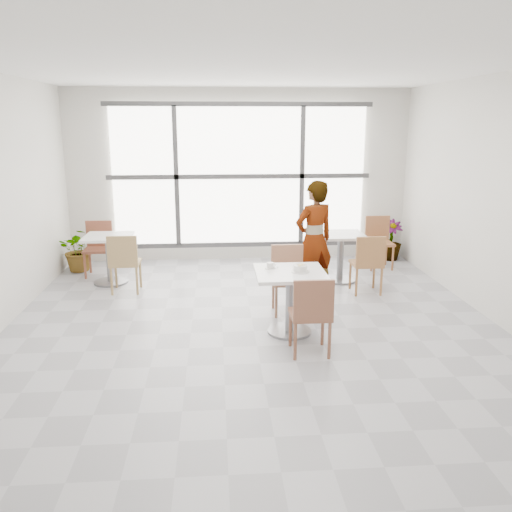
{
  "coord_description": "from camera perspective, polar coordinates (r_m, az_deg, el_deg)",
  "views": [
    {
      "loc": [
        -0.43,
        -5.84,
        2.41
      ],
      "look_at": [
        0.0,
        -0.3,
        1.0
      ],
      "focal_mm": 36.93,
      "sensor_mm": 36.0,
      "label": 1
    }
  ],
  "objects": [
    {
      "name": "ceiling",
      "position": [
        5.89,
        -0.24,
        19.98
      ],
      "size": [
        7.0,
        7.0,
        0.0
      ],
      "primitive_type": "plane",
      "rotation": [
        3.14,
        0.0,
        0.0
      ],
      "color": "white",
      "rests_on": "ground"
    },
    {
      "name": "wall_right",
      "position": [
        6.84,
        25.85,
        5.16
      ],
      "size": [
        0.0,
        7.0,
        7.0
      ],
      "primitive_type": "plane",
      "rotation": [
        1.57,
        0.0,
        -1.57
      ],
      "color": "silver",
      "rests_on": "ground"
    },
    {
      "name": "wall_front",
      "position": [
        2.55,
        5.58,
        -6.73
      ],
      "size": [
        6.0,
        0.0,
        6.0
      ],
      "primitive_type": "plane",
      "rotation": [
        -1.57,
        0.0,
        0.0
      ],
      "color": "silver",
      "rests_on": "ground"
    },
    {
      "name": "window",
      "position": [
        9.33,
        -1.79,
        8.62
      ],
      "size": [
        4.6,
        0.07,
        2.52
      ],
      "color": "white",
      "rests_on": "ground"
    },
    {
      "name": "bg_table_left",
      "position": [
        8.35,
        -15.63,
        0.38
      ],
      "size": [
        0.7,
        0.7,
        0.75
      ],
      "color": "white",
      "rests_on": "ground"
    },
    {
      "name": "bg_chair_left_near",
      "position": [
        7.8,
        -14.09,
        -0.38
      ],
      "size": [
        0.42,
        0.42,
        0.87
      ],
      "rotation": [
        0.0,
        0.0,
        3.14
      ],
      "color": "#A28151",
      "rests_on": "ground"
    },
    {
      "name": "person",
      "position": [
        7.4,
        6.31,
        1.78
      ],
      "size": [
        0.71,
        0.61,
        1.65
      ],
      "primitive_type": "imported",
      "rotation": [
        0.0,
        0.0,
        3.56
      ],
      "color": "black",
      "rests_on": "ground"
    },
    {
      "name": "coffee_cup",
      "position": [
        6.18,
        1.56,
        -1.06
      ],
      "size": [
        0.16,
        0.13,
        0.07
      ],
      "color": "silver",
      "rests_on": "main_table"
    },
    {
      "name": "bg_chair_right_near",
      "position": [
        7.69,
        12.04,
        -0.47
      ],
      "size": [
        0.42,
        0.42,
        0.87
      ],
      "rotation": [
        0.0,
        0.0,
        3.14
      ],
      "color": "#9D683C",
      "rests_on": "ground"
    },
    {
      "name": "chair_far",
      "position": [
        6.86,
        3.48,
        -1.96
      ],
      "size": [
        0.42,
        0.42,
        0.87
      ],
      "color": "#9C684D",
      "rests_on": "ground"
    },
    {
      "name": "bg_chair_right_far",
      "position": [
        9.21,
        13.13,
        1.88
      ],
      "size": [
        0.42,
        0.42,
        0.87
      ],
      "color": "brown",
      "rests_on": "ground"
    },
    {
      "name": "floor",
      "position": [
        6.34,
        -0.21,
        -8.13
      ],
      "size": [
        7.0,
        7.0,
        0.0
      ],
      "primitive_type": "plane",
      "color": "#9E9EA5",
      "rests_on": "ground"
    },
    {
      "name": "main_table",
      "position": [
        6.13,
        3.69,
        -3.72
      ],
      "size": [
        0.8,
        0.8,
        0.75
      ],
      "color": "white",
      "rests_on": "ground"
    },
    {
      "name": "plant_right",
      "position": [
        9.79,
        14.34,
        1.71
      ],
      "size": [
        0.41,
        0.41,
        0.73
      ],
      "primitive_type": "imported",
      "rotation": [
        0.0,
        0.0,
        0.02
      ],
      "color": "#538640",
      "rests_on": "ground"
    },
    {
      "name": "bg_table_right",
      "position": [
        8.28,
        9.14,
        0.61
      ],
      "size": [
        0.7,
        0.7,
        0.75
      ],
      "color": "silver",
      "rests_on": "ground"
    },
    {
      "name": "oatmeal_bowl",
      "position": [
        6.04,
        4.82,
        -1.33
      ],
      "size": [
        0.21,
        0.21,
        0.09
      ],
      "color": "silver",
      "rests_on": "main_table"
    },
    {
      "name": "plant_left",
      "position": [
        9.24,
        -18.53,
        0.71
      ],
      "size": [
        0.83,
        0.77,
        0.74
      ],
      "primitive_type": "imported",
      "rotation": [
        0.0,
        0.0,
        0.37
      ],
      "color": "#377033",
      "rests_on": "ground"
    },
    {
      "name": "bg_chair_left_far",
      "position": [
        8.89,
        -16.67,
        1.22
      ],
      "size": [
        0.42,
        0.42,
        0.87
      ],
      "color": "brown",
      "rests_on": "ground"
    },
    {
      "name": "wall_back",
      "position": [
        9.4,
        -1.8,
        8.66
      ],
      "size": [
        6.0,
        0.0,
        6.0
      ],
      "primitive_type": "plane",
      "rotation": [
        1.57,
        0.0,
        0.0
      ],
      "color": "silver",
      "rests_on": "ground"
    },
    {
      "name": "chair_near",
      "position": [
        5.56,
        6.02,
        -5.96
      ],
      "size": [
        0.42,
        0.42,
        0.87
      ],
      "rotation": [
        0.0,
        0.0,
        3.14
      ],
      "color": "brown",
      "rests_on": "ground"
    }
  ]
}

